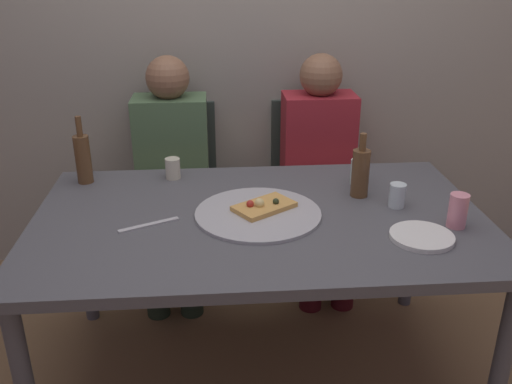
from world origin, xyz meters
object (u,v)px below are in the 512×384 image
beer_bottle (83,158)px  chair_right (314,176)px  plate_stack (422,237)px  dining_table (260,231)px  guest_in_beanie (320,163)px  tumbler_far (397,195)px  pizza_tray (258,214)px  chair_left (175,180)px  table_knife (149,225)px  soda_can (458,211)px  wine_bottle (361,172)px  tumbler_near (173,168)px  wine_glass (358,172)px  guest_in_sweater (172,167)px  pizza_slice_last (264,206)px

beer_bottle → chair_right: size_ratio=0.32×
beer_bottle → plate_stack: 1.37m
dining_table → guest_in_beanie: bearing=63.7°
tumbler_far → pizza_tray: bearing=-176.1°
pizza_tray → beer_bottle: bearing=151.5°
beer_bottle → chair_left: bearing=57.9°
table_knife → guest_in_beanie: 1.11m
table_knife → dining_table: bearing=-16.9°
soda_can → guest_in_beanie: guest_in_beanie is taller
chair_left → chair_right: bearing=-180.0°
beer_bottle → chair_left: (0.33, 0.53, -0.32)m
dining_table → wine_bottle: size_ratio=6.44×
tumbler_near → wine_glass: wine_glass is taller
dining_table → soda_can: bearing=-12.2°
tumbler_near → chair_right: (0.71, 0.51, -0.26)m
chair_left → guest_in_sweater: 0.20m
dining_table → table_knife: (-0.40, -0.06, 0.07)m
guest_in_beanie → dining_table: bearing=63.7°
wine_glass → chair_right: chair_right is taller
plate_stack → guest_in_sweater: guest_in_sweater is taller
pizza_slice_last → guest_in_sweater: size_ratio=0.22×
dining_table → guest_in_beanie: size_ratio=1.41×
beer_bottle → tumbler_far: 1.27m
pizza_slice_last → plate_stack: bearing=-26.3°
wine_glass → chair_right: (-0.06, 0.63, -0.27)m
pizza_slice_last → guest_in_beanie: size_ratio=0.22×
pizza_slice_last → chair_right: 0.97m
pizza_tray → chair_left: chair_left is taller
tumbler_far → plate_stack: bearing=-88.8°
chair_left → pizza_tray: bearing=112.0°
soda_can → tumbler_far: bearing=131.1°
table_knife → guest_in_sweater: bearing=63.3°
tumbler_far → soda_can: soda_can is taller
pizza_slice_last → tumbler_near: 0.51m
wine_bottle → pizza_slice_last: bearing=-162.9°
wine_bottle → wine_glass: size_ratio=2.41×
pizza_slice_last → plate_stack: size_ratio=1.19×
dining_table → chair_right: 0.98m
soda_can → plate_stack: 0.18m
wine_bottle → guest_in_beanie: bearing=93.5°
soda_can → chair_right: 1.12m
beer_bottle → guest_in_beanie: (1.07, 0.37, -0.19)m
tumbler_near → chair_right: 0.91m
beer_bottle → tumbler_near: bearing=2.3°
soda_can → chair_right: bearing=106.4°
tumbler_near → soda_can: soda_can is taller
tumbler_near → table_knife: (-0.06, -0.44, -0.04)m
pizza_tray → guest_in_beanie: guest_in_beanie is taller
tumbler_far → chair_left: 1.27m
dining_table → guest_in_sweater: bearing=116.4°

